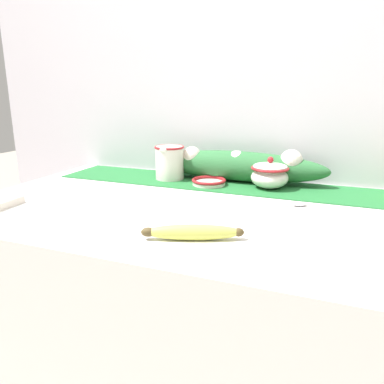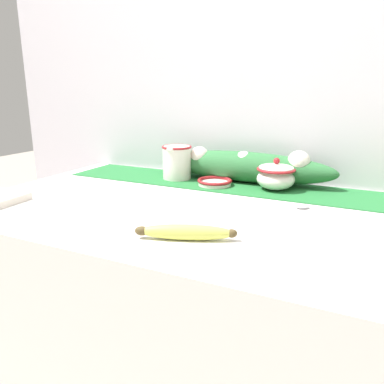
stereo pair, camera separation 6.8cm
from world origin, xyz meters
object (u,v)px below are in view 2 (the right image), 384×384
at_px(sugar_bowl, 276,176).
at_px(small_dish, 215,182).
at_px(banana, 186,232).
at_px(spoon, 298,207).
at_px(cream_pitcher, 177,161).

height_order(sugar_bowl, small_dish, sugar_bowl).
bearing_deg(sugar_bowl, banana, -98.69).
bearing_deg(spoon, cream_pitcher, 127.92).
bearing_deg(spoon, banana, -150.59).
xyz_separation_m(cream_pitcher, banana, (0.28, -0.49, -0.05)).
relative_size(small_dish, banana, 0.54).
bearing_deg(small_dish, spoon, -23.83).
bearing_deg(sugar_bowl, cream_pitcher, 179.75).
distance_m(cream_pitcher, small_dish, 0.17).
distance_m(cream_pitcher, spoon, 0.49).
height_order(cream_pitcher, banana, cream_pitcher).
xyz_separation_m(sugar_bowl, banana, (-0.07, -0.49, -0.03)).
xyz_separation_m(cream_pitcher, spoon, (0.45, -0.16, -0.06)).
xyz_separation_m(sugar_bowl, small_dish, (-0.19, -0.03, -0.03)).
relative_size(cream_pitcher, spoon, 0.79).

